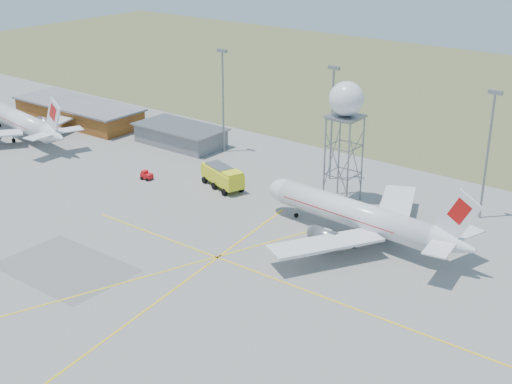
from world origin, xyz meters
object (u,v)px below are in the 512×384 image
Objects in this scene: fire_truck at (223,178)px; baggage_tug at (147,176)px; radar_tower at (345,136)px; airliner_main at (358,216)px; airliner_far at (21,122)px.

fire_truck reaches higher than baggage_tug.
fire_truck is at bearing 16.09° from baggage_tug.
baggage_tug is (-13.59, -5.33, -1.27)m from fire_truck.
baggage_tug is (-32.88, -13.17, -10.73)m from radar_tower.
baggage_tug is at bearing 6.88° from airliner_main.
radar_tower reaches higher than baggage_tug.
airliner_far reaches higher than baggage_tug.
fire_truck is (-28.89, 3.45, -1.82)m from airliner_main.
airliner_far reaches higher than fire_truck.
fire_truck is at bearing -2.47° from airliner_main.
airliner_main reaches higher than airliner_far.
airliner_main is 1.76× the size of radar_tower.
airliner_main reaches higher than baggage_tug.
airliner_far is 1.72× the size of radar_tower.
airliner_far is at bearing -155.73° from fire_truck.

